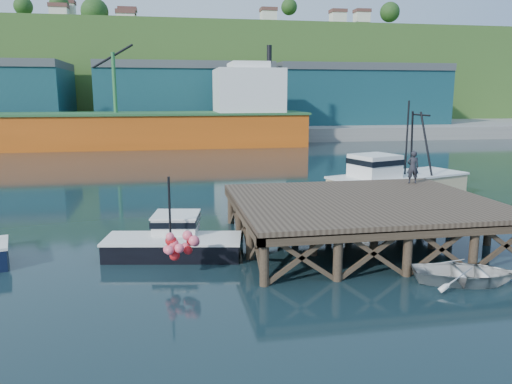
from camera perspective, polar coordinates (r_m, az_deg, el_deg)
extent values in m
plane|color=black|center=(23.32, -0.85, -6.40)|extent=(300.00, 300.00, 0.00)
cube|color=brown|center=(24.30, 12.04, -1.06)|extent=(12.00, 10.00, 0.25)
cube|color=#473828|center=(20.09, 17.26, -4.59)|extent=(12.00, 0.30, 0.35)
cylinder|color=#473828|center=(18.64, 0.95, -8.35)|extent=(0.36, 0.36, 2.60)
cylinder|color=#473828|center=(27.57, -2.88, -1.95)|extent=(0.36, 0.36, 2.60)
cylinder|color=#473828|center=(31.13, 18.41, -1.00)|extent=(0.36, 0.36, 2.60)
cube|color=gray|center=(92.21, -8.13, 7.21)|extent=(160.00, 40.00, 2.00)
cube|color=#17414D|center=(87.02, -8.09, 10.61)|extent=(28.00, 16.00, 9.00)
cube|color=#17414D|center=(93.23, 10.99, 10.54)|extent=(30.00, 16.00, 9.00)
cube|color=#CD5513|center=(70.60, -17.24, 6.66)|extent=(55.00, 9.50, 4.40)
cube|color=#26592D|center=(70.48, -17.35, 8.52)|extent=(55.50, 10.00, 0.30)
cube|color=silver|center=(70.91, -0.92, 11.45)|extent=(9.00, 9.00, 6.00)
cube|color=silver|center=(71.01, -0.93, 14.11)|extent=(5.00, 7.00, 1.20)
cylinder|color=black|center=(71.67, 1.52, 15.45)|extent=(0.70, 0.70, 2.50)
cube|color=#2D511E|center=(122.06, -8.86, 12.79)|extent=(220.00, 50.00, 22.00)
cube|color=black|center=(22.28, -9.44, -6.31)|extent=(6.09, 3.13, 0.80)
cube|color=silver|center=(22.16, -9.48, -5.28)|extent=(6.21, 3.19, 0.11)
cube|color=silver|center=(23.05, -9.10, -3.63)|extent=(2.24, 2.24, 0.80)
cube|color=black|center=(23.01, -9.11, -3.20)|extent=(2.36, 2.36, 0.27)
cylinder|color=black|center=(21.25, -9.84, -2.06)|extent=(0.10, 0.10, 2.86)
sphere|color=#F75B73|center=(19.72, -9.78, -6.86)|extent=(0.38, 0.38, 0.38)
sphere|color=#F75B73|center=(19.86, -7.48, -6.12)|extent=(0.38, 0.38, 0.38)
sphere|color=red|center=(19.37, -8.48, -6.05)|extent=(0.38, 0.38, 0.38)
cube|color=#D4BD89|center=(35.26, 15.93, 0.49)|extent=(10.28, 6.32, 1.59)
cube|color=silver|center=(35.12, 16.00, 1.84)|extent=(10.50, 6.54, 0.13)
cube|color=silver|center=(34.09, 12.73, 3.01)|extent=(3.31, 3.20, 1.59)
cube|color=black|center=(34.05, 12.76, 3.59)|extent=(3.42, 3.31, 0.35)
cylinder|color=black|center=(35.04, 16.85, 5.63)|extent=(0.12, 0.12, 5.30)
imported|color=silver|center=(20.61, 22.83, -8.51)|extent=(4.44, 3.67, 0.80)
imported|color=black|center=(29.13, 17.49, 2.73)|extent=(0.75, 0.58, 1.82)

